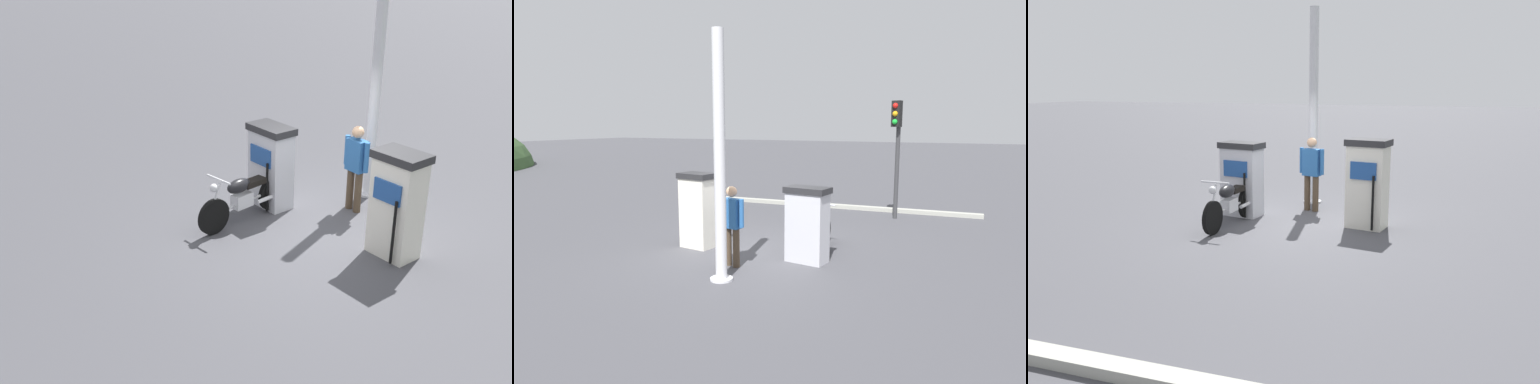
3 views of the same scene
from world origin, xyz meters
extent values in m
plane|color=#424247|center=(0.00, 0.00, 0.00)|extent=(120.00, 120.00, 0.00)
cube|color=silver|center=(-0.24, -1.28, 0.69)|extent=(0.54, 0.83, 1.38)
cube|color=#1E478C|center=(-0.01, -1.31, 0.99)|extent=(0.10, 0.54, 0.32)
cube|color=#262628|center=(-0.24, -1.28, 1.44)|extent=(0.59, 0.91, 0.12)
cylinder|color=black|center=(0.06, -1.09, 0.48)|extent=(0.05, 0.05, 0.90)
cube|color=silver|center=(-0.24, 1.28, 0.77)|extent=(0.56, 0.75, 1.53)
cube|color=#1E478C|center=(0.01, 1.25, 1.10)|extent=(0.09, 0.49, 0.32)
cube|color=#262628|center=(-0.24, 1.28, 1.59)|extent=(0.61, 0.83, 0.12)
cylinder|color=black|center=(0.07, 1.45, 0.54)|extent=(0.05, 0.05, 1.00)
cylinder|color=black|center=(1.23, -1.16, 0.31)|extent=(0.61, 0.09, 0.61)
cylinder|color=black|center=(-0.12, -1.13, 0.31)|extent=(0.61, 0.09, 0.61)
cube|color=silver|center=(0.61, -1.15, 0.41)|extent=(0.36, 0.21, 0.24)
cylinder|color=silver|center=(0.56, -1.15, 0.36)|extent=(1.01, 0.07, 0.05)
ellipsoid|color=black|center=(0.68, -1.15, 0.69)|extent=(0.48, 0.23, 0.24)
cube|color=black|center=(0.34, -1.14, 0.66)|extent=(0.44, 0.21, 0.10)
cylinder|color=silver|center=(1.19, -1.16, 0.61)|extent=(0.26, 0.04, 0.57)
cylinder|color=silver|center=(1.11, -1.15, 0.93)|extent=(0.05, 0.56, 0.04)
sphere|color=silver|center=(1.21, -1.16, 0.81)|extent=(0.14, 0.14, 0.14)
cylinder|color=silver|center=(0.08, -1.02, 0.33)|extent=(0.55, 0.08, 0.07)
cylinder|color=#473828|center=(-1.14, -0.19, 0.38)|extent=(0.15, 0.15, 0.75)
cylinder|color=#473828|center=(-1.10, 0.01, 0.38)|extent=(0.15, 0.15, 0.75)
cube|color=#265999|center=(-1.12, -0.09, 1.03)|extent=(0.27, 0.39, 0.56)
cylinder|color=#265999|center=(-1.17, -0.33, 1.06)|extent=(0.11, 0.11, 0.53)
cylinder|color=#265999|center=(-1.08, 0.14, 1.06)|extent=(0.11, 0.11, 0.53)
sphere|color=tan|center=(-1.12, -0.09, 1.45)|extent=(0.24, 0.24, 0.21)
cylinder|color=silver|center=(-1.89, -0.32, 2.13)|extent=(0.20, 0.20, 4.25)
cylinder|color=silver|center=(-1.89, -0.32, 0.02)|extent=(0.40, 0.40, 0.04)
camera|label=1|loc=(6.68, 5.23, 4.38)|focal=40.20mm
camera|label=2|loc=(-8.46, -4.37, 2.72)|focal=31.97mm
camera|label=3|loc=(9.07, 3.25, 2.61)|focal=36.37mm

